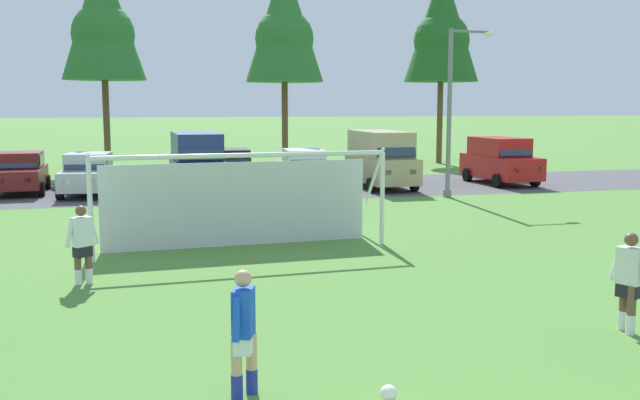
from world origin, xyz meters
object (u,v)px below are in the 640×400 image
object	(u,v)px
soccer_ball	(389,393)
parked_car_slot_center_left	(89,174)
player_striker_near	(244,333)
parked_car_slot_right	(304,169)
parked_car_slot_far_right	(381,158)
parked_car_slot_center	(197,161)
parked_car_slot_center_right	(231,168)
soccer_goal	(239,198)
parked_car_slot_end	(500,160)
player_defender_far	(82,245)
parked_car_slot_left	(21,172)
player_midfield_center	(629,283)
street_lamp	(454,111)

from	to	relation	value
soccer_ball	parked_car_slot_center_left	distance (m)	22.97
player_striker_near	parked_car_slot_right	distance (m)	22.75
parked_car_slot_far_right	parked_car_slot_center	bearing A→B (deg)	179.13
parked_car_slot_right	parked_car_slot_center_right	bearing A→B (deg)	161.81
player_striker_near	parked_car_slot_right	size ratio (longest dim) A/B	0.38
soccer_goal	parked_car_slot_end	world-z (taller)	soccer_goal
parked_car_slot_center_left	parked_car_slot_center	distance (m)	4.39
parked_car_slot_center_left	parked_car_slot_center_right	bearing A→B (deg)	12.59
soccer_ball	parked_car_slot_end	world-z (taller)	parked_car_slot_end
player_defender_far	parked_car_slot_center_right	world-z (taller)	parked_car_slot_center_right
parked_car_slot_far_right	parked_car_slot_right	bearing A→B (deg)	169.25
soccer_ball	parked_car_slot_right	size ratio (longest dim) A/B	0.05
soccer_goal	parked_car_slot_left	distance (m)	15.37
player_midfield_center	parked_car_slot_center_left	xyz separation A→B (m)	(-9.87, 20.64, 0.05)
parked_car_slot_center_right	parked_car_slot_far_right	world-z (taller)	parked_car_slot_far_right
player_striker_near	player_defender_far	size ratio (longest dim) A/B	1.00
player_striker_near	player_midfield_center	xyz separation A→B (m)	(6.39, 1.12, 0.00)
parked_car_slot_center	street_lamp	xyz separation A→B (m)	(9.85, -3.78, 2.10)
player_midfield_center	street_lamp	xyz separation A→B (m)	(4.34, 16.64, 2.62)
parked_car_slot_right	parked_car_slot_center_left	bearing A→B (deg)	-178.16
soccer_ball	parked_car_slot_center_right	xyz separation A→B (m)	(0.74, 23.69, 0.77)
parked_car_slot_left	parked_car_slot_right	size ratio (longest dim) A/B	1.00
parked_car_slot_right	parked_car_slot_end	distance (m)	9.30
parked_car_slot_left	parked_car_slot_center_left	bearing A→B (deg)	-24.80
parked_car_slot_end	parked_car_slot_center_left	bearing A→B (deg)	179.83
parked_car_slot_center_right	parked_car_slot_left	bearing A→B (deg)	-179.78
soccer_ball	player_striker_near	world-z (taller)	player_striker_near
parked_car_slot_right	street_lamp	world-z (taller)	street_lamp
soccer_goal	parked_car_slot_far_right	distance (m)	14.15
player_defender_far	parked_car_slot_right	bearing A→B (deg)	62.64
player_midfield_center	soccer_goal	bearing A→B (deg)	121.68
parked_car_slot_center_left	parked_car_slot_right	xyz separation A→B (m)	(9.08, 0.29, 0.00)
parked_car_slot_center	street_lamp	bearing A→B (deg)	-20.98
parked_car_slot_far_right	street_lamp	size ratio (longest dim) A/B	0.73
player_striker_near	parked_car_slot_center	world-z (taller)	parked_car_slot_center
parked_car_slot_left	parked_car_slot_center	bearing A→B (deg)	-11.93
soccer_goal	parked_car_slot_center_right	size ratio (longest dim) A/B	1.76
parked_car_slot_center_left	player_midfield_center	bearing A→B (deg)	-64.45
parked_car_slot_center_left	parked_car_slot_center_right	size ratio (longest dim) A/B	1.01
parked_car_slot_center_right	soccer_ball	bearing A→B (deg)	-91.79
parked_car_slot_center	parked_car_slot_end	world-z (taller)	parked_car_slot_center
parked_car_slot_far_right	street_lamp	xyz separation A→B (m)	(1.78, -3.65, 2.10)
player_striker_near	street_lamp	bearing A→B (deg)	58.86
player_defender_far	parked_car_slot_right	world-z (taller)	parked_car_slot_right
parked_car_slot_left	parked_car_slot_end	world-z (taller)	parked_car_slot_end
parked_car_slot_end	street_lamp	distance (m)	6.19
soccer_goal	parked_car_slot_center	size ratio (longest dim) A/B	1.55
soccer_ball	player_defender_far	size ratio (longest dim) A/B	0.13
soccer_goal	player_defender_far	world-z (taller)	soccer_goal
parked_car_slot_end	soccer_goal	bearing A→B (deg)	-138.60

